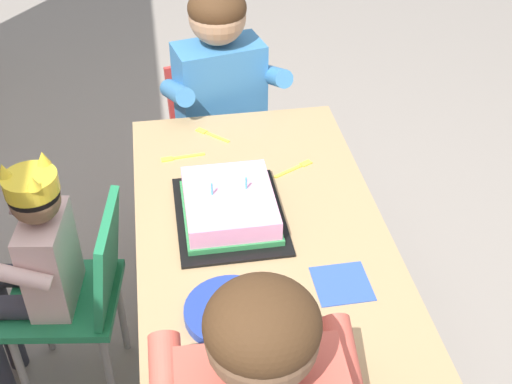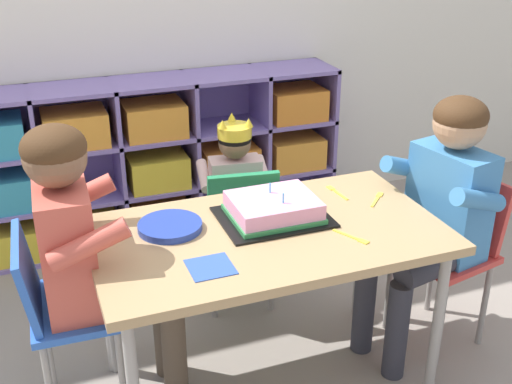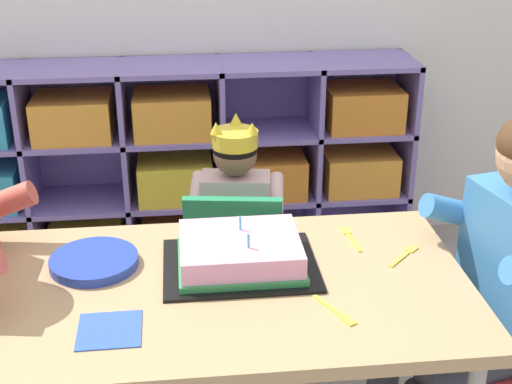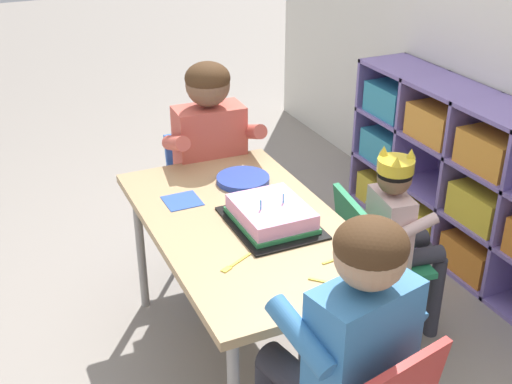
% 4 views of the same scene
% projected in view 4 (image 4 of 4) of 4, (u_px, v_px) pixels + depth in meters
% --- Properties ---
extents(ground, '(16.00, 16.00, 0.00)m').
position_uv_depth(ground, '(247.00, 359.00, 2.68)').
color(ground, gray).
extents(storage_cubby_shelf, '(1.91, 0.31, 0.84)m').
position_uv_depth(storage_cubby_shelf, '(483.00, 193.00, 3.10)').
color(storage_cubby_shelf, '#7F6BB2').
rests_on(storage_cubby_shelf, ground).
extents(activity_table, '(1.16, 0.66, 0.64)m').
position_uv_depth(activity_table, '(246.00, 235.00, 2.41)').
color(activity_table, tan).
rests_on(activity_table, ground).
extents(classroom_chair_blue, '(0.35, 0.37, 0.67)m').
position_uv_depth(classroom_chair_blue, '(371.00, 257.00, 2.63)').
color(classroom_chair_blue, '#238451').
rests_on(classroom_chair_blue, ground).
extents(child_with_crown, '(0.32, 0.32, 0.85)m').
position_uv_depth(child_with_crown, '(400.00, 224.00, 2.59)').
color(child_with_crown, beige).
rests_on(child_with_crown, ground).
extents(classroom_chair_adult_side, '(0.32, 0.37, 0.69)m').
position_uv_depth(classroom_chair_adult_side, '(208.00, 188.00, 3.07)').
color(classroom_chair_adult_side, blue).
rests_on(classroom_chair_adult_side, ground).
extents(adult_helper_seated, '(0.44, 0.41, 1.05)m').
position_uv_depth(adult_helper_seated, '(215.00, 155.00, 2.89)').
color(adult_helper_seated, '#D15647').
rests_on(adult_helper_seated, ground).
extents(guest_at_table_side, '(0.46, 0.45, 1.01)m').
position_uv_depth(guest_at_table_side, '(347.00, 335.00, 1.85)').
color(guest_at_table_side, '#3D7FBC').
rests_on(guest_at_table_side, ground).
extents(birthday_cake_on_tray, '(0.37, 0.29, 0.11)m').
position_uv_depth(birthday_cake_on_tray, '(271.00, 216.00, 2.36)').
color(birthday_cake_on_tray, black).
rests_on(birthday_cake_on_tray, activity_table).
extents(paper_plate_stack, '(0.21, 0.21, 0.02)m').
position_uv_depth(paper_plate_stack, '(243.00, 179.00, 2.67)').
color(paper_plate_stack, '#233DA3').
rests_on(paper_plate_stack, activity_table).
extents(paper_napkin_square, '(0.13, 0.13, 0.00)m').
position_uv_depth(paper_napkin_square, '(182.00, 201.00, 2.53)').
color(paper_napkin_square, '#3356B7').
rests_on(paper_napkin_square, activity_table).
extents(fork_near_child_seat, '(0.08, 0.13, 0.00)m').
position_uv_depth(fork_near_child_seat, '(235.00, 264.00, 2.14)').
color(fork_near_child_seat, yellow).
rests_on(fork_near_child_seat, activity_table).
extents(fork_scattered_mid_table, '(0.03, 0.13, 0.00)m').
position_uv_depth(fork_scattered_mid_table, '(342.00, 257.00, 2.17)').
color(fork_scattered_mid_table, yellow).
rests_on(fork_scattered_mid_table, activity_table).
extents(fork_at_table_front_edge, '(0.10, 0.10, 0.00)m').
position_uv_depth(fork_at_table_front_edge, '(332.00, 283.00, 2.04)').
color(fork_at_table_front_edge, yellow).
rests_on(fork_at_table_front_edge, activity_table).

